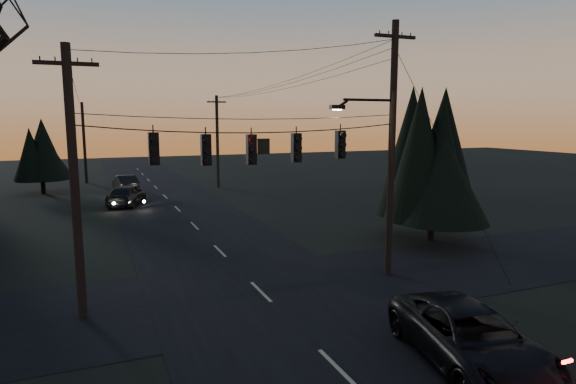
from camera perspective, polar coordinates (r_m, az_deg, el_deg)
name	(u,v)px	position (r m, az deg, el deg)	size (l,w,h in m)	color
main_road	(202,233)	(27.28, -10.18, -4.83)	(8.00, 120.00, 0.02)	black
cross_road	(261,292)	(18.02, -3.25, -11.74)	(60.00, 7.00, 0.02)	black
utility_pole_right	(388,274)	(20.38, 11.73, -9.50)	(5.00, 0.30, 10.00)	black
utility_pole_left	(83,317)	(17.17, -23.09, -13.51)	(1.80, 0.30, 8.50)	black
utility_pole_far_r	(218,187)	(45.77, -8.25, 0.58)	(1.80, 0.30, 8.50)	black
utility_pole_far_l	(87,183)	(52.36, -22.75, 1.00)	(0.30, 0.30, 8.00)	black
span_signal_assembly	(253,148)	(16.86, -4.17, 5.25)	(11.50, 0.44, 1.53)	black
evergreen_right	(434,157)	(25.82, 16.90, 3.99)	(4.65, 4.65, 7.55)	black
evergreen_dist	(41,153)	(45.93, -27.26, 4.12)	(3.89, 3.89, 5.78)	black
suv_near	(471,338)	(13.61, 20.83, -15.89)	(2.47, 5.35, 1.49)	black
sedan_oncoming_a	(127,195)	(37.20, -18.58, -0.35)	(1.88, 4.68, 1.60)	black
sedan_oncoming_b	(125,183)	(44.73, -18.73, 0.97)	(1.54, 4.41, 1.45)	black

